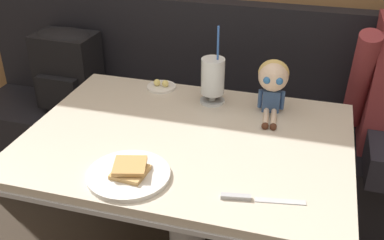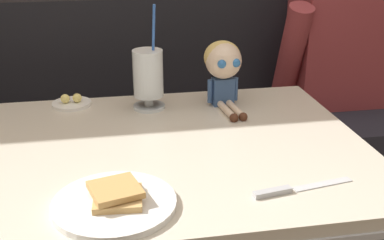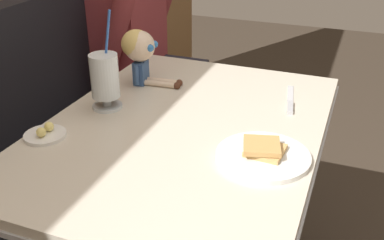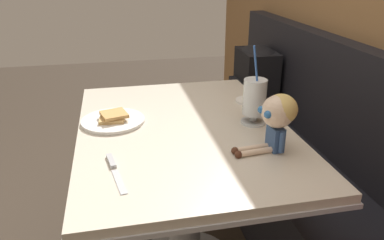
# 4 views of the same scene
# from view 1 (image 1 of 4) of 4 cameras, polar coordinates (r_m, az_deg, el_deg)

# --- Properties ---
(booth_bench) EXTENTS (2.60, 0.48, 1.00)m
(booth_bench) POSITION_cam_1_polar(r_m,az_deg,el_deg) (2.29, 3.88, -3.02)
(booth_bench) COLOR black
(booth_bench) RESTS_ON ground
(diner_table) EXTENTS (1.11, 0.81, 0.74)m
(diner_table) POSITION_cam_1_polar(r_m,az_deg,el_deg) (1.66, -0.63, -7.87)
(diner_table) COLOR beige
(diner_table) RESTS_ON ground
(toast_plate) EXTENTS (0.25, 0.25, 0.04)m
(toast_plate) POSITION_cam_1_polar(r_m,az_deg,el_deg) (1.37, -7.92, -6.65)
(toast_plate) COLOR white
(toast_plate) RESTS_ON diner_table
(milkshake_glass) EXTENTS (0.10, 0.10, 0.32)m
(milkshake_glass) POSITION_cam_1_polar(r_m,az_deg,el_deg) (1.74, 2.62, 5.19)
(milkshake_glass) COLOR silver
(milkshake_glass) RESTS_ON diner_table
(butter_saucer) EXTENTS (0.12, 0.12, 0.04)m
(butter_saucer) POSITION_cam_1_polar(r_m,az_deg,el_deg) (1.89, -3.85, 4.28)
(butter_saucer) COLOR white
(butter_saucer) RESTS_ON diner_table
(butter_knife) EXTENTS (0.23, 0.06, 0.01)m
(butter_knife) POSITION_cam_1_polar(r_m,az_deg,el_deg) (1.29, 7.03, -9.66)
(butter_knife) COLOR silver
(butter_knife) RESTS_ON diner_table
(seated_doll) EXTENTS (0.12, 0.22, 0.20)m
(seated_doll) POSITION_cam_1_polar(r_m,az_deg,el_deg) (1.69, 10.13, 5.05)
(seated_doll) COLOR #385689
(seated_doll) RESTS_ON diner_table
(backpack) EXTENTS (0.31, 0.25, 0.41)m
(backpack) POSITION_cam_1_polar(r_m,az_deg,el_deg) (2.39, -15.35, 6.39)
(backpack) COLOR black
(backpack) RESTS_ON booth_bench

